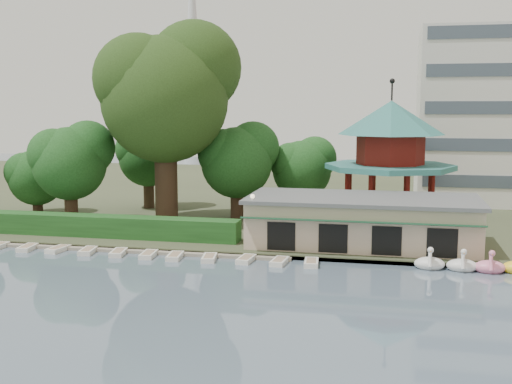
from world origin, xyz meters
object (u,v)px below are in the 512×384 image
(boathouse, at_px, (362,220))
(pavilion, at_px, (390,150))
(dock, at_px, (87,248))
(big_tree, at_px, (167,89))

(boathouse, xyz_separation_m, pavilion, (2.00, 10.03, 5.11))
(dock, distance_m, big_tree, 17.37)
(dock, xyz_separation_m, big_tree, (3.16, 10.99, 13.07))
(dock, height_order, pavilion, pavilion)
(boathouse, relative_size, pavilion, 1.38)
(boathouse, distance_m, big_tree, 22.59)
(boathouse, bearing_deg, dock, -167.76)
(pavilion, bearing_deg, boathouse, -101.28)
(dock, distance_m, pavilion, 29.14)
(boathouse, xyz_separation_m, big_tree, (-18.84, 6.22, 10.82))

